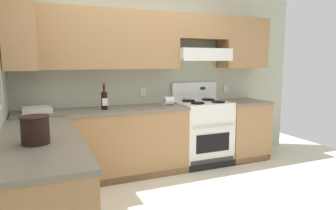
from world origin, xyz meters
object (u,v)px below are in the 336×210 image
object	(u,v)px
wine_bottle	(104,99)
bucket	(35,129)
bowl	(38,110)
paper_towel_roll	(169,101)
stove	(203,132)

from	to	relation	value
wine_bottle	bucket	bearing A→B (deg)	-119.47
bowl	bucket	bearing A→B (deg)	-91.02
bucket	wine_bottle	bearing A→B (deg)	60.53
bowl	paper_towel_roll	distance (m)	1.70
stove	bucket	world-z (taller)	stove
stove	wine_bottle	distance (m)	1.57
stove	paper_towel_roll	xyz separation A→B (m)	(-0.55, 0.01, 0.49)
wine_bottle	bowl	xyz separation A→B (m)	(-0.79, 0.11, -0.11)
bowl	paper_towel_roll	bearing A→B (deg)	-2.36
stove	paper_towel_roll	world-z (taller)	stove
wine_bottle	bowl	bearing A→B (deg)	171.91
stove	wine_bottle	world-z (taller)	wine_bottle
wine_bottle	bucket	world-z (taller)	wine_bottle
stove	wine_bottle	bearing A→B (deg)	-178.94
wine_bottle	paper_towel_roll	bearing A→B (deg)	2.63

